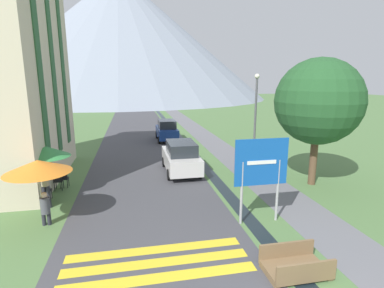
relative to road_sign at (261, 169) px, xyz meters
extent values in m
plane|color=#517542|center=(-1.46, 15.13, -2.10)|extent=(160.00, 160.00, 0.00)
cube|color=#424247|center=(-3.96, 25.13, -2.10)|extent=(6.40, 60.00, 0.01)
cube|color=slate|center=(2.14, 25.13, -2.10)|extent=(2.20, 60.00, 0.01)
cube|color=black|center=(-0.26, 25.13, -2.10)|extent=(0.60, 60.00, 0.00)
cube|color=yellow|center=(-3.96, -2.55, -2.09)|extent=(5.44, 0.44, 0.01)
cube|color=yellow|center=(-3.96, -1.85, -2.09)|extent=(5.44, 0.44, 0.01)
cube|color=yellow|center=(-3.96, -1.15, -2.09)|extent=(5.44, 0.44, 0.01)
cone|color=gray|center=(-6.67, 80.33, 14.62)|extent=(79.68, 79.68, 33.45)
cube|color=#285633|center=(-8.37, 4.75, 3.86)|extent=(0.06, 0.70, 8.93)
cube|color=#285633|center=(-8.37, 7.13, 3.86)|extent=(0.06, 0.70, 8.93)
cube|color=#285633|center=(-8.37, 9.51, 3.86)|extent=(0.06, 0.70, 8.93)
cylinder|color=#9E9EA3|center=(-0.71, 0.02, -0.90)|extent=(0.10, 0.10, 2.39)
cylinder|color=#9E9EA3|center=(0.71, 0.02, -0.90)|extent=(0.10, 0.10, 2.39)
cube|color=#1451AD|center=(0.00, 0.00, 0.24)|extent=(2.03, 0.05, 1.73)
cube|color=white|center=(0.00, -0.03, 0.24)|extent=(1.12, 0.02, 0.14)
cube|color=brown|center=(-0.26, -3.07, -1.96)|extent=(1.70, 1.10, 0.12)
cube|color=brown|center=(-0.26, -3.58, -1.67)|extent=(1.70, 0.08, 0.45)
cube|color=brown|center=(-0.26, -2.56, -1.67)|extent=(1.70, 0.08, 0.45)
cube|color=brown|center=(-1.03, -3.07, -2.06)|extent=(0.16, 0.99, 0.08)
cube|color=brown|center=(0.51, -3.07, -2.06)|extent=(0.16, 0.99, 0.08)
cube|color=silver|center=(-1.86, 6.72, -1.38)|extent=(1.77, 4.13, 0.84)
cube|color=#23282D|center=(-1.86, 6.52, -0.62)|extent=(1.51, 2.27, 0.68)
cylinder|color=black|center=(-2.71, 8.00, -1.80)|extent=(0.18, 0.60, 0.60)
cylinder|color=black|center=(-1.02, 8.00, -1.80)|extent=(0.18, 0.60, 0.60)
cylinder|color=black|center=(-2.71, 5.44, -1.80)|extent=(0.18, 0.60, 0.60)
cylinder|color=black|center=(-1.02, 5.44, -1.80)|extent=(0.18, 0.60, 0.60)
cube|color=navy|center=(-1.59, 16.07, -1.38)|extent=(1.65, 3.84, 0.84)
cube|color=#23282D|center=(-1.59, 15.88, -0.62)|extent=(1.40, 2.11, 0.68)
cylinder|color=black|center=(-2.37, 17.26, -1.80)|extent=(0.18, 0.60, 0.60)
cylinder|color=black|center=(-0.80, 17.26, -1.80)|extent=(0.18, 0.60, 0.60)
cylinder|color=black|center=(-2.37, 14.88, -1.80)|extent=(0.18, 0.60, 0.60)
cylinder|color=black|center=(-0.80, 14.88, -1.80)|extent=(0.18, 0.60, 0.60)
cube|color=black|center=(-7.96, 5.41, -1.65)|extent=(0.40, 0.40, 0.04)
cube|color=black|center=(-7.96, 5.23, -1.45)|extent=(0.40, 0.04, 0.40)
cylinder|color=black|center=(-8.13, 5.58, -1.87)|extent=(0.03, 0.03, 0.45)
cylinder|color=black|center=(-7.79, 5.58, -1.87)|extent=(0.03, 0.03, 0.45)
cylinder|color=black|center=(-8.13, 5.24, -1.87)|extent=(0.03, 0.03, 0.45)
cylinder|color=black|center=(-7.79, 5.24, -1.87)|extent=(0.03, 0.03, 0.45)
cube|color=black|center=(-8.38, 3.78, -1.65)|extent=(0.40, 0.40, 0.04)
cube|color=black|center=(-8.38, 3.60, -1.45)|extent=(0.40, 0.04, 0.40)
cylinder|color=black|center=(-8.55, 3.95, -1.87)|extent=(0.03, 0.03, 0.45)
cylinder|color=black|center=(-8.21, 3.95, -1.87)|extent=(0.03, 0.03, 0.45)
cylinder|color=black|center=(-8.55, 3.61, -1.87)|extent=(0.03, 0.03, 0.45)
cylinder|color=black|center=(-8.21, 3.61, -1.87)|extent=(0.03, 0.03, 0.45)
cube|color=black|center=(-8.14, 5.07, -1.65)|extent=(0.40, 0.40, 0.04)
cube|color=black|center=(-8.14, 4.89, -1.45)|extent=(0.40, 0.04, 0.40)
cylinder|color=black|center=(-8.31, 5.24, -1.87)|extent=(0.03, 0.03, 0.45)
cylinder|color=black|center=(-7.97, 5.24, -1.87)|extent=(0.03, 0.03, 0.45)
cylinder|color=black|center=(-8.31, 4.90, -1.87)|extent=(0.03, 0.03, 0.45)
cylinder|color=black|center=(-7.97, 4.90, -1.87)|extent=(0.03, 0.03, 0.45)
cylinder|color=#B7B2A8|center=(-7.90, 1.42, -0.93)|extent=(0.06, 0.06, 2.34)
cone|color=orange|center=(-7.90, 1.42, 0.14)|extent=(2.31, 2.31, 0.46)
cylinder|color=#B7B2A8|center=(-8.28, 4.07, -0.97)|extent=(0.06, 0.06, 2.26)
cone|color=#338442|center=(-8.28, 4.07, 0.06)|extent=(2.01, 2.01, 0.47)
cylinder|color=#282833|center=(-7.86, 1.32, -1.87)|extent=(0.14, 0.14, 0.46)
cylinder|color=#282833|center=(-7.68, 1.32, -1.87)|extent=(0.14, 0.14, 0.46)
cylinder|color=#4C4C56|center=(-7.77, 1.32, -1.33)|extent=(0.32, 0.32, 0.61)
sphere|color=beige|center=(-7.77, 1.32, -0.93)|extent=(0.22, 0.22, 0.22)
cylinder|color=#282833|center=(-8.23, 2.93, -1.61)|extent=(0.14, 0.14, 0.97)
cylinder|color=#282833|center=(-8.05, 2.93, -1.61)|extent=(0.14, 0.14, 0.97)
cylinder|color=gray|center=(-8.14, 2.93, -0.84)|extent=(0.32, 0.32, 0.58)
sphere|color=tan|center=(-8.14, 2.93, -0.45)|extent=(0.22, 0.22, 0.22)
cylinder|color=#515156|center=(2.29, 6.01, 0.56)|extent=(0.12, 0.12, 5.31)
sphere|color=silver|center=(2.29, 6.01, 3.33)|extent=(0.28, 0.28, 0.28)
cylinder|color=brown|center=(4.39, 3.39, -0.88)|extent=(0.36, 0.36, 2.43)
sphere|color=#235128|center=(4.39, 3.39, 2.12)|extent=(4.20, 4.20, 4.20)
camera|label=1|loc=(-4.52, -9.72, 3.17)|focal=28.00mm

